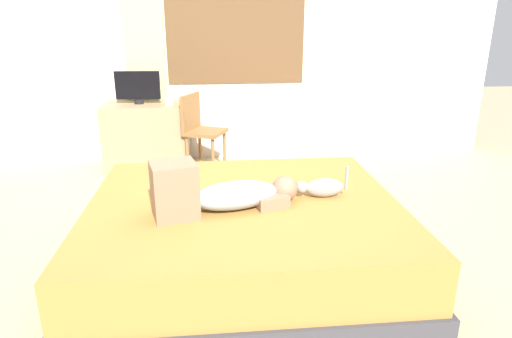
% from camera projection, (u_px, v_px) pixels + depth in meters
% --- Properties ---
extents(ground_plane, '(16.00, 16.00, 0.00)m').
position_uv_depth(ground_plane, '(241.00, 262.00, 3.07)').
color(ground_plane, tan).
extents(back_wall_with_window, '(6.40, 0.14, 2.90)m').
position_uv_depth(back_wall_with_window, '(225.00, 35.00, 5.04)').
color(back_wall_with_window, silver).
rests_on(back_wall_with_window, ground).
extents(bed, '(2.09, 1.83, 0.47)m').
position_uv_depth(bed, '(244.00, 233.00, 2.99)').
color(bed, '#38383D').
rests_on(bed, ground).
extents(person_lying, '(0.94, 0.46, 0.34)m').
position_uv_depth(person_lying, '(220.00, 193.00, 2.73)').
color(person_lying, '#8C939E').
rests_on(person_lying, bed).
extents(cat, '(0.36, 0.11, 0.21)m').
position_uv_depth(cat, '(322.00, 187.00, 2.95)').
color(cat, gray).
rests_on(cat, bed).
extents(desk, '(0.90, 0.56, 0.74)m').
position_uv_depth(desk, '(147.00, 136.00, 4.92)').
color(desk, '#997A56').
rests_on(desk, ground).
extents(tv_monitor, '(0.48, 0.10, 0.35)m').
position_uv_depth(tv_monitor, '(138.00, 87.00, 4.74)').
color(tv_monitor, black).
rests_on(tv_monitor, desk).
extents(cup, '(0.08, 0.08, 0.08)m').
position_uv_depth(cup, '(169.00, 102.00, 4.69)').
color(cup, white).
rests_on(cup, desk).
extents(chair_by_desk, '(0.51, 0.51, 0.86)m').
position_uv_depth(chair_by_desk, '(199.00, 127.00, 4.74)').
color(chair_by_desk, brown).
rests_on(chair_by_desk, ground).
extents(curtain_left, '(0.44, 0.06, 2.69)m').
position_uv_depth(curtain_left, '(144.00, 45.00, 4.87)').
color(curtain_left, '#ADCC75').
rests_on(curtain_left, ground).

